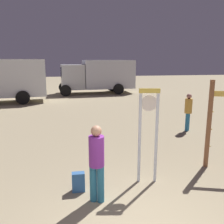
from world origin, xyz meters
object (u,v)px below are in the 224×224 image
person_near_clock (97,160)px  box_truck_far (99,75)px  person_distant (188,110)px  standing_clock (148,127)px  backpack (78,182)px

person_near_clock → box_truck_far: (2.03, 16.58, 0.66)m
person_near_clock → person_distant: person_near_clock is taller
person_near_clock → box_truck_far: 16.71m
standing_clock → box_truck_far: box_truck_far is taller
backpack → person_distant: size_ratio=0.29×
backpack → person_distant: (4.62, 4.00, 0.65)m
standing_clock → person_near_clock: bearing=-153.4°
person_near_clock → box_truck_far: box_truck_far is taller
standing_clock → box_truck_far: (0.76, 15.94, 0.20)m
backpack → person_near_clock: bearing=-51.8°
standing_clock → person_near_clock: 1.50m
standing_clock → box_truck_far: size_ratio=0.34×
standing_clock → person_distant: 4.87m
person_near_clock → person_distant: (4.25, 4.47, -0.05)m
person_near_clock → backpack: (-0.37, 0.46, -0.69)m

